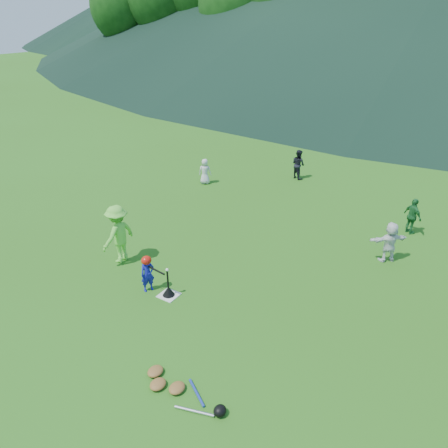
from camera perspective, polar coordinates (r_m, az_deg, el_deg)
name	(u,v)px	position (r m, az deg, el deg)	size (l,w,h in m)	color
ground	(169,296)	(10.85, -7.22, -9.25)	(120.00, 120.00, 0.00)	#2C6316
home_plate	(169,295)	(10.85, -7.22, -9.21)	(0.45, 0.45, 0.02)	silver
baseball	(167,270)	(10.44, -7.44, -5.96)	(0.08, 0.08, 0.08)	white
batter_child	(148,274)	(10.86, -9.95, -6.45)	(0.34, 0.22, 0.94)	#161A9C
adult_coach	(118,234)	(12.08, -13.66, -1.30)	(1.07, 0.61, 1.65)	#6CD93F
fielder_a	(205,171)	(17.30, -2.51, 6.87)	(0.49, 0.32, 1.01)	silver
fielder_b	(298,164)	(18.09, 9.67, 7.71)	(0.58, 0.45, 1.19)	black
fielder_c	(412,216)	(14.51, 23.40, 0.93)	(0.67, 0.28, 1.15)	#1F692F
fielder_d	(390,242)	(12.69, 20.83, -2.21)	(1.07, 0.34, 1.16)	white
batting_tee	(169,291)	(10.78, -7.26, -8.69)	(0.30, 0.30, 0.68)	black
batter_gear	(147,261)	(10.65, -10.02, -4.79)	(0.73, 0.26, 0.30)	red
equipment_pile	(177,388)	(8.54, -6.22, -20.56)	(1.80, 0.68, 0.19)	olive
outfield_fence	(414,94)	(35.57, 23.58, 15.31)	(70.07, 0.08, 1.33)	gray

